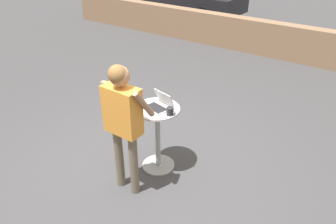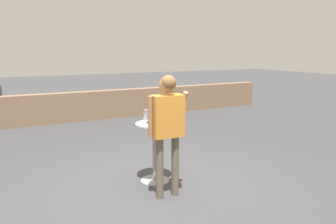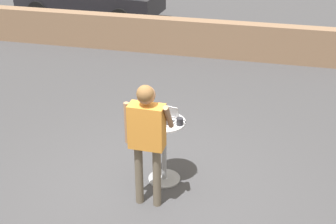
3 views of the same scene
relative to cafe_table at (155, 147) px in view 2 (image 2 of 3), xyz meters
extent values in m
plane|color=#3D3D3F|center=(-0.11, -0.33, -0.57)|extent=(50.00, 50.00, 0.00)
cube|color=#84664C|center=(-0.11, 5.32, -0.14)|extent=(13.65, 0.35, 0.88)
cylinder|color=gray|center=(0.00, 0.00, -0.56)|extent=(0.47, 0.47, 0.03)
cylinder|color=gray|center=(0.00, 0.00, -0.09)|extent=(0.07, 0.07, 0.93)
cylinder|color=#B7B7BC|center=(0.00, 0.00, 0.39)|extent=(0.60, 0.60, 0.02)
cube|color=#B7BABF|center=(0.00, -0.03, 0.41)|extent=(0.36, 0.28, 0.02)
cube|color=black|center=(0.00, -0.03, 0.42)|extent=(0.31, 0.23, 0.00)
cube|color=#B7BABF|center=(0.03, 0.12, 0.51)|extent=(0.33, 0.16, 0.19)
cube|color=white|center=(0.03, 0.11, 0.51)|extent=(0.30, 0.14, 0.17)
cylinder|color=#232328|center=(0.23, -0.05, 0.45)|extent=(0.09, 0.09, 0.10)
torus|color=#232328|center=(0.29, -0.05, 0.45)|extent=(0.05, 0.01, 0.05)
cylinder|color=brown|center=(-0.20, -0.58, -0.12)|extent=(0.11, 0.11, 0.90)
cylinder|color=brown|center=(0.05, -0.59, -0.12)|extent=(0.11, 0.11, 0.90)
cube|color=orange|center=(-0.08, -0.59, 0.63)|extent=(0.46, 0.24, 0.60)
sphere|color=#936B4C|center=(-0.08, -0.59, 1.06)|extent=(0.23, 0.23, 0.23)
sphere|color=brown|center=(-0.08, -0.62, 1.09)|extent=(0.22, 0.22, 0.22)
cylinder|color=#936B4C|center=(-0.34, -0.58, 0.64)|extent=(0.07, 0.07, 0.57)
cylinder|color=#936B4C|center=(0.19, -0.51, 0.75)|extent=(0.08, 0.33, 0.43)
camera|label=1|loc=(2.19, -3.02, 2.54)|focal=35.00mm
camera|label=2|loc=(-2.17, -4.56, 1.53)|focal=35.00mm
camera|label=3|loc=(1.38, -5.52, 3.47)|focal=50.00mm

